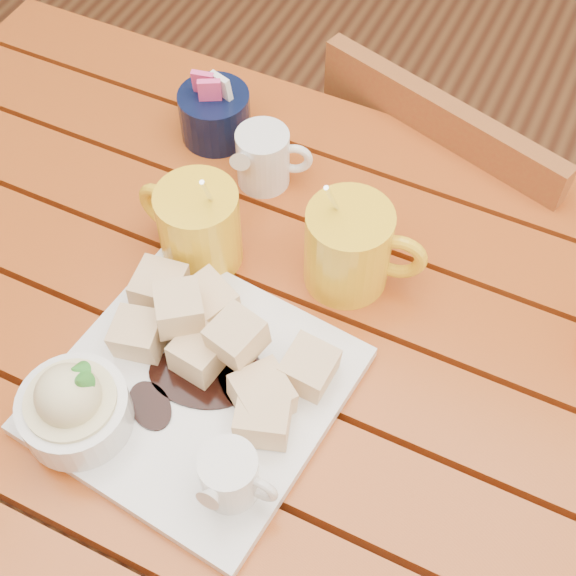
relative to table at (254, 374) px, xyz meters
The scene contains 8 objects.
ground 0.64m from the table, 90.00° to the right, with size 5.00×5.00×0.00m, color #4F2616.
table is the anchor object (origin of this frame).
dessert_plate 0.19m from the table, 105.21° to the right, with size 0.31×0.31×0.12m.
coffee_mug_left 0.20m from the table, 146.26° to the left, with size 0.14×0.10×0.16m.
coffee_mug_right 0.21m from the table, 58.14° to the left, with size 0.14×0.10×0.17m.
cream_pitcher 0.27m from the table, 112.53° to the left, with size 0.10×0.08×0.08m.
sugar_caddy 0.35m from the table, 125.59° to the left, with size 0.09×0.09×0.10m.
chair_far 0.53m from the table, 76.61° to the left, with size 0.48×0.48×0.81m.
Camera 1 is at (0.25, -0.42, 1.52)m, focal length 50.00 mm.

